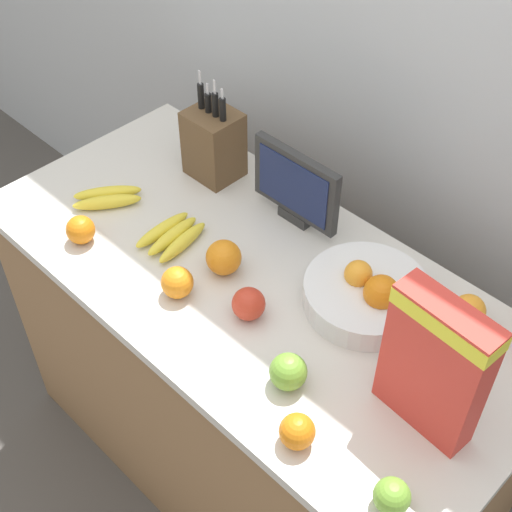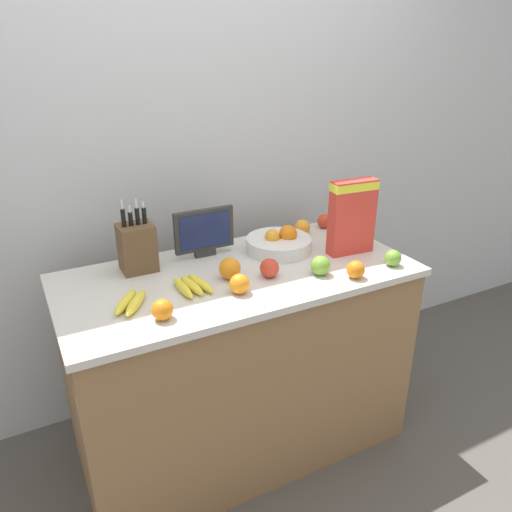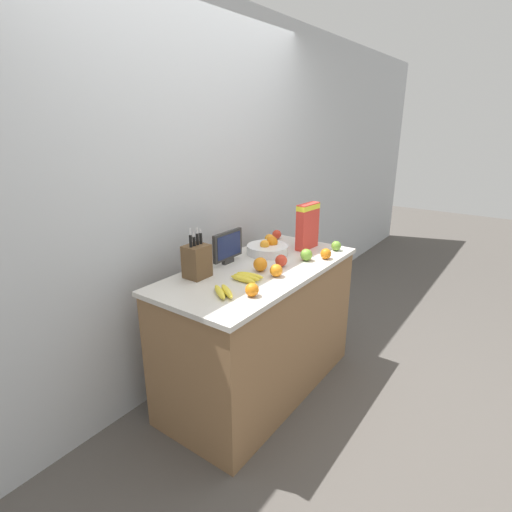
{
  "view_description": "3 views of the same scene",
  "coord_description": "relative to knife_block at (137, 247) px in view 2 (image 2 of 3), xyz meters",
  "views": [
    {
      "loc": [
        0.87,
        -0.86,
        2.17
      ],
      "look_at": [
        0.04,
        -0.03,
        1.01
      ],
      "focal_mm": 50.0,
      "sensor_mm": 36.0,
      "label": 1
    },
    {
      "loc": [
        -0.79,
        -1.69,
        1.8
      ],
      "look_at": [
        0.08,
        -0.01,
        0.97
      ],
      "focal_mm": 35.0,
      "sensor_mm": 36.0,
      "label": 2
    },
    {
      "loc": [
        -1.97,
        -1.38,
        1.8
      ],
      "look_at": [
        -0.03,
        0.01,
        0.99
      ],
      "focal_mm": 28.0,
      "sensor_mm": 36.0,
      "label": 3
    }
  ],
  "objects": [
    {
      "name": "ground_plane",
      "position": [
        0.36,
        -0.21,
        -1.01
      ],
      "size": [
        14.0,
        14.0,
        0.0
      ],
      "primitive_type": "plane",
      "color": "#514C47"
    },
    {
      "name": "wall_back",
      "position": [
        0.36,
        0.35,
        0.29
      ],
      "size": [
        9.0,
        0.06,
        2.6
      ],
      "color": "silver",
      "rests_on": "ground_plane"
    },
    {
      "name": "counter",
      "position": [
        0.36,
        -0.21,
        -0.55
      ],
      "size": [
        1.47,
        0.7,
        0.91
      ],
      "color": "olive",
      "rests_on": "ground_plane"
    },
    {
      "name": "knife_block",
      "position": [
        0.0,
        0.0,
        0.0
      ],
      "size": [
        0.14,
        0.12,
        0.31
      ],
      "color": "brown",
      "rests_on": "counter"
    },
    {
      "name": "small_monitor",
      "position": [
        0.3,
        0.01,
        0.01
      ],
      "size": [
        0.27,
        0.03,
        0.22
      ],
      "color": "#2D2D2D",
      "rests_on": "counter"
    },
    {
      "name": "cereal_box",
      "position": [
        0.89,
        -0.26,
        0.08
      ],
      "size": [
        0.22,
        0.08,
        0.33
      ],
      "rotation": [
        0.0,
        0.0,
        -0.08
      ],
      "color": "red",
      "rests_on": "counter"
    },
    {
      "name": "fruit_bowl",
      "position": [
        0.62,
        -0.09,
        -0.07
      ],
      "size": [
        0.3,
        0.3,
        0.12
      ],
      "color": "silver",
      "rests_on": "counter"
    },
    {
      "name": "banana_bunch_left",
      "position": [
        -0.11,
        -0.3,
        -0.08
      ],
      "size": [
        0.17,
        0.2,
        0.04
      ],
      "rotation": [
        0.0,
        0.0,
        4.03
      ],
      "color": "yellow",
      "rests_on": "counter"
    },
    {
      "name": "banana_bunch_right",
      "position": [
        0.13,
        -0.27,
        -0.09
      ],
      "size": [
        0.12,
        0.18,
        0.04
      ],
      "rotation": [
        0.0,
        0.0,
        4.79
      ],
      "color": "yellow",
      "rests_on": "counter"
    },
    {
      "name": "apple_rear",
      "position": [
        0.64,
        -0.39,
        -0.06
      ],
      "size": [
        0.08,
        0.08,
        0.08
      ],
      "primitive_type": "sphere",
      "color": "#6B9E33",
      "rests_on": "counter"
    },
    {
      "name": "apple_middle",
      "position": [
        0.97,
        -0.46,
        -0.07
      ],
      "size": [
        0.07,
        0.07,
        0.07
      ],
      "primitive_type": "sphere",
      "color": "#6B9E33",
      "rests_on": "counter"
    },
    {
      "name": "apple_front",
      "position": [
        0.97,
        0.06,
        -0.07
      ],
      "size": [
        0.07,
        0.07,
        0.07
      ],
      "primitive_type": "sphere",
      "color": "red",
      "rests_on": "counter"
    },
    {
      "name": "apple_rightmost",
      "position": [
        0.45,
        -0.31,
        -0.06
      ],
      "size": [
        0.08,
        0.08,
        0.08
      ],
      "primitive_type": "sphere",
      "color": "red",
      "rests_on": "counter"
    },
    {
      "name": "orange_by_cereal",
      "position": [
        0.28,
        -0.38,
        -0.06
      ],
      "size": [
        0.08,
        0.08,
        0.08
      ],
      "primitive_type": "sphere",
      "color": "orange",
      "rests_on": "counter"
    },
    {
      "name": "orange_mid_right",
      "position": [
        0.82,
        0.03,
        -0.06
      ],
      "size": [
        0.08,
        0.08,
        0.08
      ],
      "primitive_type": "sphere",
      "color": "orange",
      "rests_on": "counter"
    },
    {
      "name": "orange_front_left",
      "position": [
        0.75,
        -0.48,
        -0.07
      ],
      "size": [
        0.07,
        0.07,
        0.07
      ],
      "primitive_type": "sphere",
      "color": "orange",
      "rests_on": "counter"
    },
    {
      "name": "orange_mid_left",
      "position": [
        0.3,
        -0.25,
        -0.06
      ],
      "size": [
        0.09,
        0.09,
        0.09
      ],
      "primitive_type": "sphere",
      "color": "orange",
      "rests_on": "counter"
    },
    {
      "name": "orange_front_right",
      "position": [
        -0.04,
        -0.43,
        -0.07
      ],
      "size": [
        0.07,
        0.07,
        0.07
      ],
      "primitive_type": "sphere",
      "color": "orange",
      "rests_on": "counter"
    }
  ]
}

